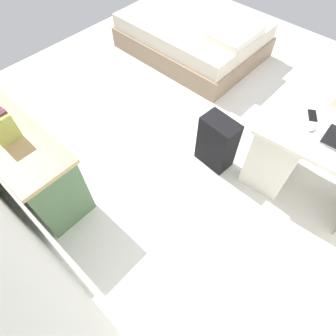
% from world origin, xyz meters
% --- Properties ---
extents(ground_plane, '(5.64, 5.64, 0.00)m').
position_xyz_m(ground_plane, '(0.00, 0.00, 0.00)').
color(ground_plane, silver).
extents(desk, '(1.50, 0.79, 0.76)m').
position_xyz_m(desk, '(-1.34, 0.00, 0.39)').
color(desk, silver).
rests_on(desk, ground_plane).
extents(credenza, '(1.80, 0.48, 0.76)m').
position_xyz_m(credenza, '(1.04, 1.76, 0.38)').
color(credenza, '#4C6B47').
rests_on(credenza, ground_plane).
extents(bed, '(1.90, 1.41, 0.58)m').
position_xyz_m(bed, '(1.14, -1.09, 0.24)').
color(bed, gray).
rests_on(bed, ground_plane).
extents(suitcase_black, '(0.38, 0.25, 0.58)m').
position_xyz_m(suitcase_black, '(-0.34, 0.33, 0.29)').
color(suitcase_black, black).
rests_on(suitcase_black, ground_plane).
extents(computer_mouse, '(0.07, 0.11, 0.03)m').
position_xyz_m(computer_mouse, '(-0.99, 0.05, 0.77)').
color(computer_mouse, white).
rests_on(computer_mouse, desk).
extents(cell_phone_by_mouse, '(0.13, 0.15, 0.01)m').
position_xyz_m(cell_phone_by_mouse, '(-0.94, -0.09, 0.76)').
color(cell_phone_by_mouse, black).
rests_on(cell_phone_by_mouse, desk).
extents(book_row, '(0.19, 0.17, 0.24)m').
position_xyz_m(book_row, '(0.74, 1.76, 0.87)').
color(book_row, '#A7AC4E').
rests_on(book_row, credenza).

